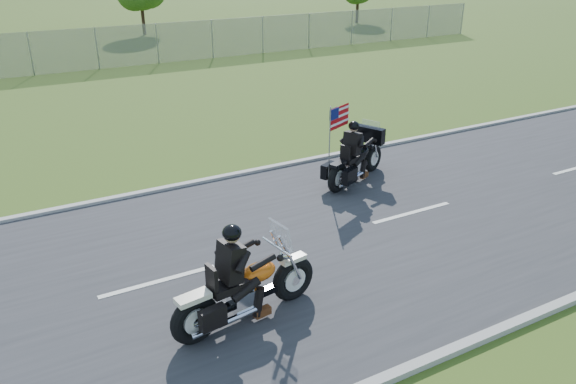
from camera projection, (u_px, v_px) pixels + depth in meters
ground at (256, 257)px, 11.27m from camera, size 420.00×420.00×0.00m
road at (256, 256)px, 11.26m from camera, size 120.00×8.00×0.04m
curb_north at (189, 184)px, 14.49m from camera, size 120.00×0.18×0.12m
curb_south at (379, 382)px, 8.00m from camera, size 120.00×0.18×0.12m
motorcycle_lead at (244, 291)px, 9.14m from camera, size 2.76×0.94×1.86m
motorcycle_follow at (356, 161)px, 14.55m from camera, size 2.39×1.35×2.12m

